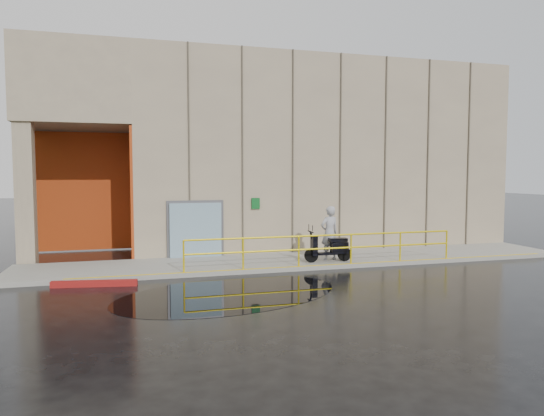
% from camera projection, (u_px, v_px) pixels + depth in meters
% --- Properties ---
extents(ground, '(120.00, 120.00, 0.00)m').
position_uv_depth(ground, '(216.00, 301.00, 12.30)').
color(ground, black).
rests_on(ground, ground).
extents(sidewalk, '(20.00, 3.00, 0.15)m').
position_uv_depth(sidewalk, '(305.00, 260.00, 17.69)').
color(sidewalk, gray).
rests_on(sidewalk, ground).
extents(building, '(20.00, 10.17, 8.00)m').
position_uv_depth(building, '(283.00, 154.00, 23.93)').
color(building, gray).
rests_on(building, ground).
extents(guardrail, '(9.56, 0.06, 1.03)m').
position_uv_depth(guardrail, '(325.00, 249.00, 16.42)').
color(guardrail, yellow).
rests_on(guardrail, sidewalk).
extents(person, '(0.78, 0.59, 1.93)m').
position_uv_depth(person, '(329.00, 233.00, 17.32)').
color(person, '#A1A1A6').
rests_on(person, sidewalk).
extents(scooter, '(1.73, 0.62, 1.32)m').
position_uv_depth(scooter, '(329.00, 240.00, 16.94)').
color(scooter, black).
rests_on(scooter, sidewalk).
extents(red_curb, '(2.40, 0.56, 0.18)m').
position_uv_depth(red_curb, '(94.00, 284.00, 13.86)').
color(red_curb, maroon).
rests_on(red_curb, ground).
extents(puddle, '(7.11, 5.43, 0.01)m').
position_uv_depth(puddle, '(229.00, 294.00, 13.01)').
color(puddle, black).
rests_on(puddle, ground).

